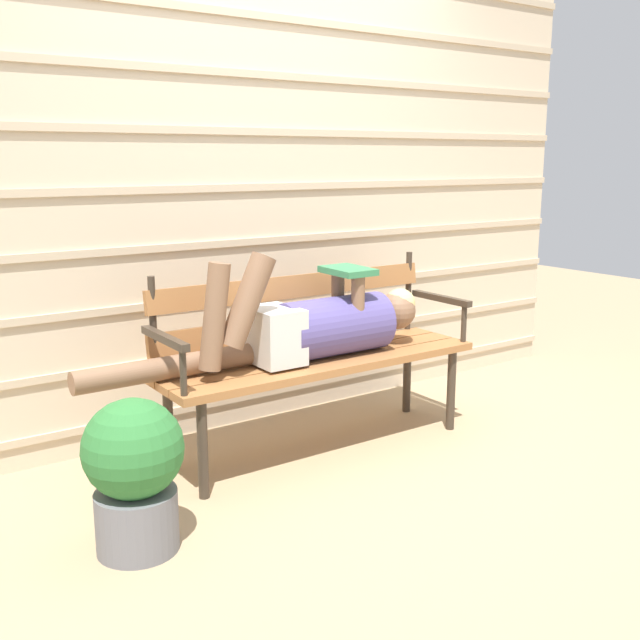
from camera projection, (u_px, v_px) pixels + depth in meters
name	position (u px, v px, depth m)	size (l,w,h in m)	color
ground_plane	(332.00, 454.00, 3.55)	(12.00, 12.00, 0.00)	tan
house_siding	(256.00, 187.00, 3.83)	(4.43, 0.08, 2.47)	beige
park_bench	(312.00, 345.00, 3.58)	(1.60, 0.45, 0.88)	#9E6638
reclining_person	(311.00, 325.00, 3.47)	(1.72, 0.28, 0.54)	#514784
potted_plant	(134.00, 470.00, 2.63)	(0.36, 0.36, 0.56)	slate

